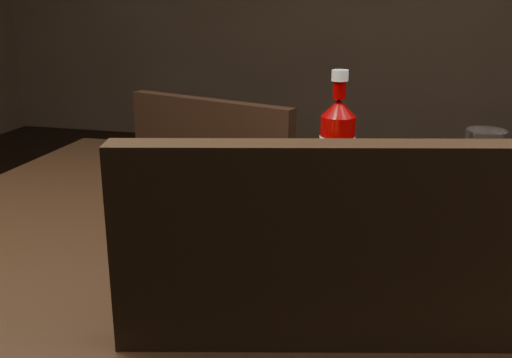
% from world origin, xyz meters
% --- Properties ---
extents(dining_table, '(1.20, 0.80, 0.04)m').
position_xyz_m(dining_table, '(0.00, 0.00, 0.73)').
color(dining_table, black).
rests_on(dining_table, ground).
extents(chair_far, '(0.52, 0.52, 0.04)m').
position_xyz_m(chair_far, '(-0.21, 0.50, 0.43)').
color(chair_far, black).
rests_on(chair_far, ground).
extents(plate, '(0.27, 0.27, 0.01)m').
position_xyz_m(plate, '(-0.10, 0.03, 0.76)').
color(plate, white).
rests_on(plate, dining_table).
extents(sandwich_half_a, '(0.09, 0.08, 0.02)m').
position_xyz_m(sandwich_half_a, '(-0.09, 0.03, 0.77)').
color(sandwich_half_a, beige).
rests_on(sandwich_half_a, plate).
extents(sandwich_half_b, '(0.09, 0.09, 0.02)m').
position_xyz_m(sandwich_half_b, '(0.00, 0.03, 0.77)').
color(sandwich_half_b, '#F9E6B9').
rests_on(sandwich_half_b, plate).
extents(fries_pile, '(0.14, 0.14, 0.05)m').
position_xyz_m(fries_pile, '(-0.16, 0.03, 0.78)').
color(fries_pile, '#C4490E').
rests_on(fries_pile, plate).
extents(ketchup_bottle, '(0.08, 0.08, 0.12)m').
position_xyz_m(ketchup_bottle, '(0.00, 0.20, 0.81)').
color(ketchup_bottle, '#860305').
rests_on(ketchup_bottle, dining_table).
extents(tumbler, '(0.08, 0.08, 0.10)m').
position_xyz_m(tumbler, '(0.24, 0.21, 0.81)').
color(tumbler, white).
rests_on(tumbler, dining_table).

